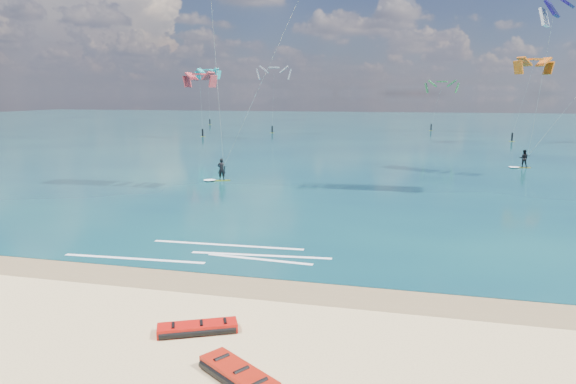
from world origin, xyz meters
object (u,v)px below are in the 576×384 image
object	(u,v)px
packed_kite_mid	(239,381)
kitesurfer_main	(239,59)
packed_kite_left	(198,332)
kitesurfer_far	(560,76)

from	to	relation	value
packed_kite_mid	kitesurfer_main	xyz separation A→B (m)	(-9.13, 27.27, 10.28)
packed_kite_mid	kitesurfer_main	size ratio (longest dim) A/B	0.14
packed_kite_left	packed_kite_mid	distance (m)	3.28
packed_kite_mid	kitesurfer_main	bearing A→B (deg)	142.42
packed_kite_left	kitesurfer_main	distance (m)	27.77
packed_kite_mid	kitesurfer_far	size ratio (longest dim) A/B	0.16
packed_kite_left	packed_kite_mid	xyz separation A→B (m)	(2.23, -2.41, 0.00)
packed_kite_left	kitesurfer_far	size ratio (longest dim) A/B	0.15
kitesurfer_main	packed_kite_left	bearing A→B (deg)	-96.42
packed_kite_mid	packed_kite_left	bearing A→B (deg)	166.69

